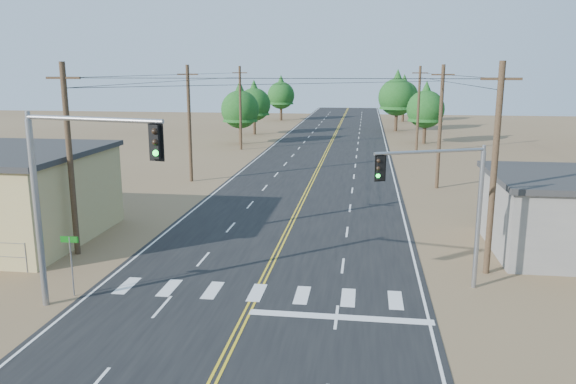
# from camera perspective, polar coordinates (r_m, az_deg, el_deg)

# --- Properties ---
(road) EXTENTS (15.00, 200.00, 0.02)m
(road) POSITION_cam_1_polar(r_m,az_deg,el_deg) (45.96, 2.05, 0.29)
(road) COLOR black
(road) RESTS_ON ground
(utility_pole_left_near) EXTENTS (1.80, 0.30, 10.00)m
(utility_pole_left_near) POSITION_cam_1_polar(r_m,az_deg,el_deg) (30.98, -21.28, 3.16)
(utility_pole_left_near) COLOR #4C3826
(utility_pole_left_near) RESTS_ON ground
(utility_pole_left_mid) EXTENTS (1.80, 0.30, 10.00)m
(utility_pole_left_mid) POSITION_cam_1_polar(r_m,az_deg,el_deg) (49.28, -9.99, 6.94)
(utility_pole_left_mid) COLOR #4C3826
(utility_pole_left_mid) RESTS_ON ground
(utility_pole_left_far) EXTENTS (1.80, 0.30, 10.00)m
(utility_pole_left_far) POSITION_cam_1_polar(r_m,az_deg,el_deg) (68.53, -4.86, 8.56)
(utility_pole_left_far) COLOR #4C3826
(utility_pole_left_far) RESTS_ON ground
(utility_pole_right_near) EXTENTS (1.80, 0.30, 10.00)m
(utility_pole_right_near) POSITION_cam_1_polar(r_m,az_deg,el_deg) (27.74, 20.22, 2.25)
(utility_pole_right_near) COLOR #4C3826
(utility_pole_right_near) RESTS_ON ground
(utility_pole_right_mid) EXTENTS (1.80, 0.30, 10.00)m
(utility_pole_right_mid) POSITION_cam_1_polar(r_m,az_deg,el_deg) (47.31, 15.19, 6.48)
(utility_pole_right_mid) COLOR #4C3826
(utility_pole_right_mid) RESTS_ON ground
(utility_pole_right_far) EXTENTS (1.80, 0.30, 10.00)m
(utility_pole_right_far) POSITION_cam_1_polar(r_m,az_deg,el_deg) (67.13, 13.10, 8.21)
(utility_pole_right_far) COLOR #4C3826
(utility_pole_right_far) RESTS_ON ground
(signal_mast_left) EXTENTS (6.10, 1.66, 8.04)m
(signal_mast_left) POSITION_cam_1_polar(r_m,az_deg,el_deg) (23.29, -21.33, 1.07)
(signal_mast_left) COLOR gray
(signal_mast_left) RESTS_ON ground
(signal_mast_right) EXTENTS (4.79, 2.25, 6.46)m
(signal_mast_right) POSITION_cam_1_polar(r_m,az_deg,el_deg) (24.97, 16.18, -0.32)
(signal_mast_right) COLOR gray
(signal_mast_right) RESTS_ON ground
(street_sign) EXTENTS (0.80, 0.06, 2.69)m
(street_sign) POSITION_cam_1_polar(r_m,az_deg,el_deg) (25.84, -21.19, -6.12)
(street_sign) COLOR gray
(street_sign) RESTS_ON ground
(tree_left_near) EXTENTS (4.92, 4.92, 8.20)m
(tree_left_near) POSITION_cam_1_polar(r_m,az_deg,el_deg) (73.83, -4.90, 8.75)
(tree_left_near) COLOR #3F2D1E
(tree_left_near) RESTS_ON ground
(tree_left_mid) EXTENTS (4.88, 4.88, 8.14)m
(tree_left_mid) POSITION_cam_1_polar(r_m,az_deg,el_deg) (84.67, -3.46, 9.21)
(tree_left_mid) COLOR #3F2D1E
(tree_left_mid) RESTS_ON ground
(tree_left_far) EXTENTS (5.15, 5.15, 8.59)m
(tree_left_far) POSITION_cam_1_polar(r_m,az_deg,el_deg) (108.42, -0.71, 10.06)
(tree_left_far) COLOR #3F2D1E
(tree_left_far) RESTS_ON ground
(tree_right_near) EXTENTS (4.91, 4.91, 8.18)m
(tree_right_near) POSITION_cam_1_polar(r_m,az_deg,el_deg) (76.23, 13.82, 8.55)
(tree_right_near) COLOR #3F2D1E
(tree_right_near) RESTS_ON ground
(tree_right_mid) EXTENTS (5.80, 5.80, 9.67)m
(tree_right_mid) POSITION_cam_1_polar(r_m,az_deg,el_deg) (90.77, 11.03, 9.81)
(tree_right_mid) COLOR #3F2D1E
(tree_right_mid) RESTS_ON ground
(tree_right_far) EXTENTS (5.26, 5.26, 8.77)m
(tree_right_far) POSITION_cam_1_polar(r_m,az_deg,el_deg) (107.92, 11.69, 9.86)
(tree_right_far) COLOR #3F2D1E
(tree_right_far) RESTS_ON ground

